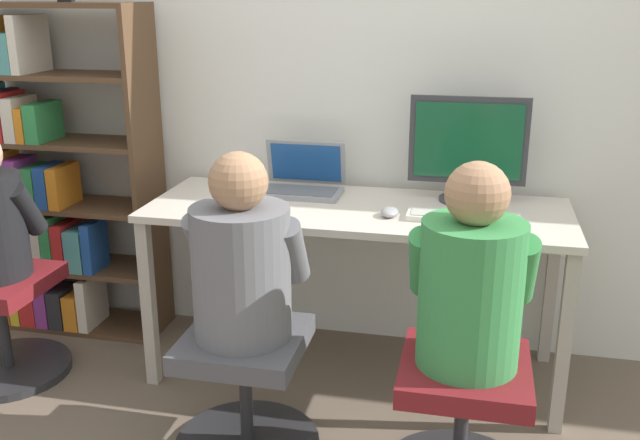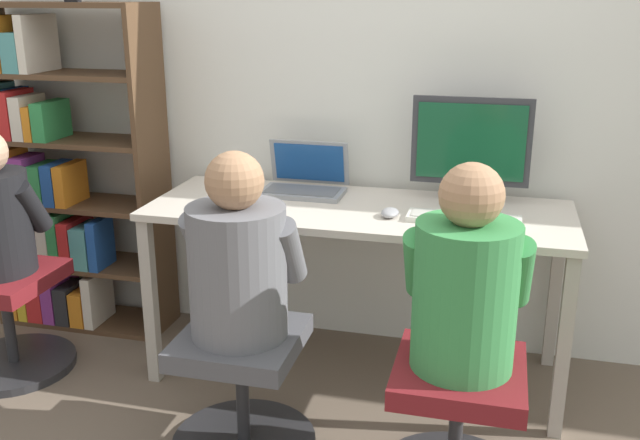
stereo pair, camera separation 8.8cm
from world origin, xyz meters
The scene contains 13 objects.
ground_plane centered at (0.00, 0.00, 0.00)m, with size 14.00×14.00×0.00m, color brown.
wall_back centered at (0.00, 0.72, 1.30)m, with size 10.00×0.05×2.60m.
desk centered at (0.00, 0.33, 0.68)m, with size 1.75×0.65×0.77m.
desktop_monitor centered at (0.43, 0.51, 0.99)m, with size 0.49×0.22×0.44m.
laptop centered at (-0.28, 0.49, 0.81)m, with size 0.36×0.25×0.22m.
keyboard centered at (0.44, 0.24, 0.78)m, with size 0.44×0.14×0.03m.
computer_mouse_by_keyboard centered at (0.15, 0.22, 0.78)m, with size 0.07×0.10×0.03m.
office_chair_left centered at (0.48, -0.36, 0.25)m, with size 0.53×0.53×0.47m.
office_chair_right centered at (-0.29, -0.32, 0.25)m, with size 0.53×0.53×0.47m.
person_at_monitor centered at (0.48, -0.36, 0.75)m, with size 0.40×0.34×0.67m.
person_at_laptop centered at (-0.29, -0.32, 0.74)m, with size 0.42×0.34×0.66m.
bookshelf centered at (-1.54, 0.47, 0.72)m, with size 0.85×0.32×1.57m.
office_chair_side centered at (-1.50, -0.03, 0.25)m, with size 0.53×0.53×0.47m.
Camera 2 is at (0.55, -2.46, 1.61)m, focal length 40.00 mm.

